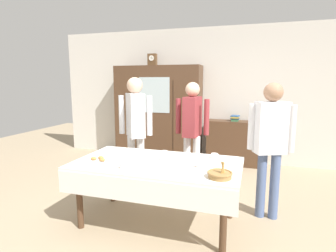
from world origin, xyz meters
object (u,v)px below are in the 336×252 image
object	(u,v)px
spoon_near_left	(121,153)
person_behind_table_right	(271,138)
person_by_cabinet	(192,124)
book_stack	(235,118)
bread_basket	(220,174)
mantel_clock	(152,60)
tea_cup_front_edge	(200,165)
tea_cup_near_right	(214,156)
spoon_back_edge	(142,151)
tea_cup_center	(123,167)
person_beside_shelf	(135,123)
tea_cup_far_left	(163,158)
bookshelf_low	(234,143)
dining_table	(156,171)
wall_cabinet	(158,113)
tea_cup_far_right	(164,153)
pastry_plate	(98,160)

from	to	relation	value
spoon_near_left	person_behind_table_right	distance (m)	1.84
person_by_cabinet	person_behind_table_right	size ratio (longest dim) A/B	1.00
book_stack	bread_basket	world-z (taller)	book_stack
mantel_clock	tea_cup_front_edge	world-z (taller)	mantel_clock
tea_cup_near_right	spoon_back_edge	size ratio (longest dim) A/B	1.09
tea_cup_center	person_beside_shelf	world-z (taller)	person_beside_shelf
bread_basket	person_beside_shelf	bearing A→B (deg)	140.96
mantel_clock	spoon_near_left	distance (m)	2.72
mantel_clock	tea_cup_far_left	distance (m)	2.99
book_stack	tea_cup_center	size ratio (longest dim) A/B	1.66
bread_basket	person_by_cabinet	xyz separation A→B (m)	(-0.62, 1.55, 0.22)
tea_cup_front_edge	person_beside_shelf	xyz separation A→B (m)	(-1.12, 0.86, 0.27)
bookshelf_low	tea_cup_front_edge	bearing A→B (deg)	-93.61
dining_table	spoon_back_edge	distance (m)	0.54
wall_cabinet	tea_cup_far_left	xyz separation A→B (m)	(0.94, -2.47, -0.21)
mantel_clock	book_stack	bearing A→B (deg)	1.74
mantel_clock	tea_cup_far_right	world-z (taller)	mantel_clock
spoon_back_edge	mantel_clock	bearing A→B (deg)	107.21
mantel_clock	bread_basket	distance (m)	3.60
book_stack	bread_basket	size ratio (longest dim) A/B	0.90
tea_cup_center	spoon_near_left	bearing A→B (deg)	119.75
tea_cup_far_left	person_beside_shelf	world-z (taller)	person_beside_shelf
tea_cup_near_right	tea_cup_far_right	size ratio (longest dim) A/B	1.00
wall_cabinet	person_behind_table_right	world-z (taller)	wall_cabinet
tea_cup_far_left	pastry_plate	world-z (taller)	tea_cup_far_left
book_stack	tea_cup_near_right	xyz separation A→B (m)	(-0.07, -2.27, -0.17)
dining_table	bread_basket	xyz separation A→B (m)	(0.74, -0.27, 0.13)
tea_cup_near_right	tea_cup_front_edge	bearing A→B (deg)	-103.30
mantel_clock	spoon_back_edge	bearing A→B (deg)	-72.79
wall_cabinet	pastry_plate	world-z (taller)	wall_cabinet
tea_cup_far_left	tea_cup_near_right	world-z (taller)	same
mantel_clock	person_behind_table_right	distance (m)	3.21
book_stack	person_beside_shelf	size ratio (longest dim) A/B	0.13
bread_basket	pastry_plate	xyz separation A→B (m)	(-1.39, 0.13, -0.02)
tea_cup_center	person_behind_table_right	size ratio (longest dim) A/B	0.08
spoon_near_left	person_behind_table_right	world-z (taller)	person_behind_table_right
tea_cup_far_left	person_beside_shelf	size ratio (longest dim) A/B	0.08
pastry_plate	person_behind_table_right	bearing A→B (deg)	20.74
mantel_clock	spoon_near_left	bearing A→B (deg)	-79.33
wall_cabinet	spoon_back_edge	distance (m)	2.27
tea_cup_front_edge	pastry_plate	world-z (taller)	tea_cup_front_edge
pastry_plate	tea_cup_front_edge	bearing A→B (deg)	5.73
pastry_plate	bread_basket	bearing A→B (deg)	-5.16
pastry_plate	spoon_near_left	bearing A→B (deg)	79.77
wall_cabinet	book_stack	xyz separation A→B (m)	(1.57, 0.05, -0.05)
wall_cabinet	person_by_cabinet	xyz separation A→B (m)	(1.02, -1.32, 0.01)
book_stack	spoon_back_edge	distance (m)	2.46
dining_table	person_beside_shelf	size ratio (longest dim) A/B	1.10
dining_table	book_stack	world-z (taller)	book_stack
book_stack	person_behind_table_right	xyz separation A→B (m)	(0.55, -2.08, 0.06)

